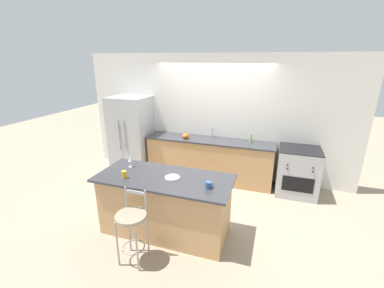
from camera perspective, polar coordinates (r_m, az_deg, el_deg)
name	(u,v)px	position (r m, az deg, el deg)	size (l,w,h in m)	color
ground_plane	(204,185)	(5.59, 2.79, -9.13)	(18.00, 18.00, 0.00)	tan
wall_back	(214,117)	(5.71, 4.81, 5.94)	(6.00, 0.07, 2.70)	silver
back_counter	(209,159)	(5.70, 3.84, -3.38)	(2.77, 0.63, 0.93)	tan
sink_faucet	(212,131)	(5.68, 4.46, 2.93)	(0.02, 0.13, 0.22)	#ADAFB5
kitchen_island	(165,205)	(4.04, -6.00, -13.23)	(2.02, 0.88, 0.94)	tan
refrigerator	(132,135)	(6.18, -13.24, 2.04)	(0.87, 0.78, 1.77)	#ADAFB5
oven_range	(297,171)	(5.50, 22.39, -5.62)	(0.77, 0.72, 0.94)	#ADAFB5
bar_stool_near	(132,223)	(3.54, -13.22, -16.80)	(0.40, 0.40, 1.01)	#99999E
dinner_plate	(172,177)	(3.78, -4.39, -7.36)	(0.22, 0.22, 0.02)	white
wine_glass	(130,158)	(4.20, -13.57, -3.14)	(0.07, 0.07, 0.20)	white
coffee_mug	(209,185)	(3.48, 3.74, -9.08)	(0.12, 0.09, 0.09)	#335689
tumbler_cup	(124,174)	(3.87, -14.85, -6.56)	(0.07, 0.07, 0.11)	gold
pumpkin_decoration	(186,136)	(5.57, -1.42, 1.83)	(0.15, 0.15, 0.14)	orange
soap_bottle	(251,139)	(5.44, 12.98, 1.01)	(0.05, 0.05, 0.16)	#89B260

